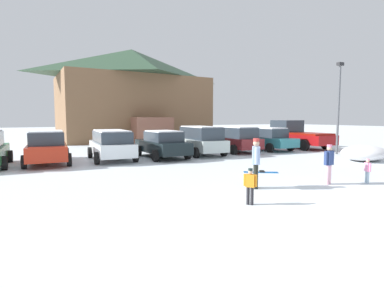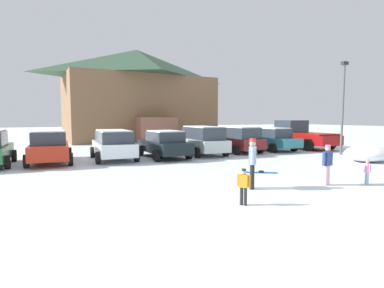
{
  "view_description": "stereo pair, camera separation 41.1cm",
  "coord_description": "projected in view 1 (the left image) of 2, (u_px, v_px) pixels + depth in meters",
  "views": [
    {
      "loc": [
        -7.2,
        -4.34,
        2.34
      ],
      "look_at": [
        -0.52,
        8.36,
        1.08
      ],
      "focal_mm": 28.0,
      "sensor_mm": 36.0,
      "label": 1
    },
    {
      "loc": [
        -6.83,
        -4.52,
        2.34
      ],
      "look_at": [
        -0.52,
        8.36,
        1.08
      ],
      "focal_mm": 28.0,
      "sensor_mm": 36.0,
      "label": 2
    }
  ],
  "objects": [
    {
      "name": "parked_maroon_van",
      "position": [
        235.0,
        138.0,
        20.51
      ],
      "size": [
        2.19,
        4.05,
        1.75
      ],
      "color": "maroon",
      "rests_on": "ground"
    },
    {
      "name": "parked_silver_wagon",
      "position": [
        200.0,
        140.0,
        18.96
      ],
      "size": [
        2.29,
        4.46,
        1.82
      ],
      "color": "#B5C4C0",
      "rests_on": "ground"
    },
    {
      "name": "parked_black_sedan",
      "position": [
        162.0,
        144.0,
        17.57
      ],
      "size": [
        2.25,
        4.49,
        1.6
      ],
      "color": "black",
      "rests_on": "ground"
    },
    {
      "name": "parked_teal_hatchback",
      "position": [
        266.0,
        139.0,
        21.87
      ],
      "size": [
        2.31,
        4.79,
        1.64
      ],
      "color": "teal",
      "rests_on": "ground"
    },
    {
      "name": "pair_of_skis",
      "position": [
        261.0,
        172.0,
        12.84
      ],
      "size": [
        1.38,
        1.03,
        0.08
      ],
      "color": "blue",
      "rests_on": "ground"
    },
    {
      "name": "skier_teen_in_navy_coat",
      "position": [
        329.0,
        162.0,
        10.51
      ],
      "size": [
        0.51,
        0.27,
        1.41
      ],
      "color": "#ECB5C8",
      "rests_on": "ground"
    },
    {
      "name": "parked_red_sedan",
      "position": [
        47.0,
        147.0,
        15.28
      ],
      "size": [
        2.31,
        4.66,
        1.7
      ],
      "color": "#B62A16",
      "rests_on": "ground"
    },
    {
      "name": "pickup_truck",
      "position": [
        295.0,
        135.0,
        23.56
      ],
      "size": [
        2.56,
        5.79,
        2.15
      ],
      "color": "maroon",
      "rests_on": "ground"
    },
    {
      "name": "ski_lodge",
      "position": [
        132.0,
        94.0,
        32.42
      ],
      "size": [
        15.63,
        11.97,
        9.67
      ],
      "color": "brown",
      "rests_on": "ground"
    },
    {
      "name": "lamp_post",
      "position": [
        339.0,
        103.0,
        19.16
      ],
      "size": [
        0.44,
        0.24,
        5.84
      ],
      "color": "#515459",
      "rests_on": "ground"
    },
    {
      "name": "skier_child_in_orange_jacket",
      "position": [
        250.0,
        184.0,
        8.04
      ],
      "size": [
        0.26,
        0.3,
        0.99
      ],
      "color": "#27262B",
      "rests_on": "ground"
    },
    {
      "name": "skier_child_in_pink_snowsuit",
      "position": [
        367.0,
        170.0,
        10.65
      ],
      "size": [
        0.21,
        0.31,
        0.89
      ],
      "color": "#9AB4C9",
      "rests_on": "ground"
    },
    {
      "name": "plowed_snow_pile",
      "position": [
        364.0,
        153.0,
        16.32
      ],
      "size": [
        2.68,
        2.14,
        0.85
      ],
      "primitive_type": "ellipsoid",
      "color": "white",
      "rests_on": "ground"
    },
    {
      "name": "ground",
      "position": [
        369.0,
        213.0,
        7.36
      ],
      "size": [
        160.0,
        160.0,
        0.0
      ],
      "primitive_type": "plane",
      "color": "silver"
    },
    {
      "name": "skier_adult_in_blue_parka",
      "position": [
        256.0,
        160.0,
        9.89
      ],
      "size": [
        0.43,
        0.52,
        1.67
      ],
      "color": "black",
      "rests_on": "ground"
    },
    {
      "name": "parked_white_suv",
      "position": [
        112.0,
        144.0,
        16.57
      ],
      "size": [
        2.33,
        4.5,
        1.67
      ],
      "color": "white",
      "rests_on": "ground"
    }
  ]
}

